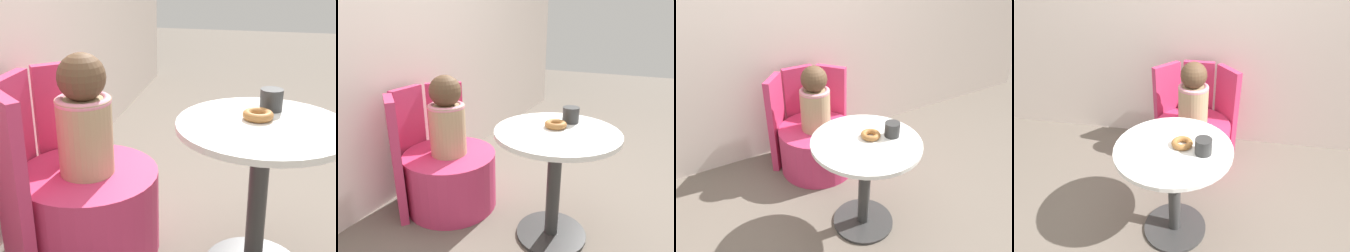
{
  "view_description": "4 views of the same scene",
  "coord_description": "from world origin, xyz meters",
  "views": [
    {
      "loc": [
        -1.6,
        0.01,
        1.24
      ],
      "look_at": [
        0.04,
        0.36,
        0.6
      ],
      "focal_mm": 50.0,
      "sensor_mm": 36.0,
      "label": 1
    },
    {
      "loc": [
        -1.36,
        -0.41,
        1.16
      ],
      "look_at": [
        0.06,
        0.3,
        0.61
      ],
      "focal_mm": 32.0,
      "sensor_mm": 36.0,
      "label": 2
    },
    {
      "loc": [
        -0.86,
        -1.3,
        1.65
      ],
      "look_at": [
        0.06,
        0.3,
        0.58
      ],
      "focal_mm": 35.0,
      "sensor_mm": 36.0,
      "label": 3
    },
    {
      "loc": [
        0.31,
        -1.28,
        1.57
      ],
      "look_at": [
        0.03,
        0.31,
        0.58
      ],
      "focal_mm": 32.0,
      "sensor_mm": 36.0,
      "label": 4
    }
  ],
  "objects": [
    {
      "name": "tub_chair",
      "position": [
        0.04,
        0.7,
        0.18
      ],
      "size": [
        0.59,
        0.59,
        0.37
      ],
      "color": "#C63360",
      "rests_on": "ground_plane"
    },
    {
      "name": "ground_plane",
      "position": [
        0.0,
        0.0,
        0.0
      ],
      "size": [
        12.0,
        12.0,
        0.0
      ],
      "primitive_type": "plane",
      "color": "#665B51"
    },
    {
      "name": "donut",
      "position": [
        0.08,
        0.02,
        0.66
      ],
      "size": [
        0.12,
        0.12,
        0.03
      ],
      "color": "#9E6633",
      "rests_on": "round_table"
    },
    {
      "name": "child_figure",
      "position": [
        0.04,
        0.7,
        0.61
      ],
      "size": [
        0.23,
        0.23,
        0.5
      ],
      "color": "tan",
      "rests_on": "tub_chair"
    },
    {
      "name": "cup",
      "position": [
        0.2,
        -0.03,
        0.68
      ],
      "size": [
        0.09,
        0.09,
        0.09
      ],
      "color": "#2D2D2D",
      "rests_on": "round_table"
    },
    {
      "name": "booth_backrest",
      "position": [
        0.04,
        0.94,
        0.38
      ],
      "size": [
        0.69,
        0.25,
        0.76
      ],
      "color": "#C63360",
      "rests_on": "ground_plane"
    },
    {
      "name": "back_wall",
      "position": [
        0.0,
        1.13,
        1.2
      ],
      "size": [
        6.0,
        0.06,
        2.4
      ],
      "color": "silver",
      "rests_on": "ground_plane"
    },
    {
      "name": "round_table",
      "position": [
        0.04,
        -0.0,
        0.46
      ],
      "size": [
        0.64,
        0.64,
        0.64
      ],
      "color": "#333333",
      "rests_on": "ground_plane"
    }
  ]
}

